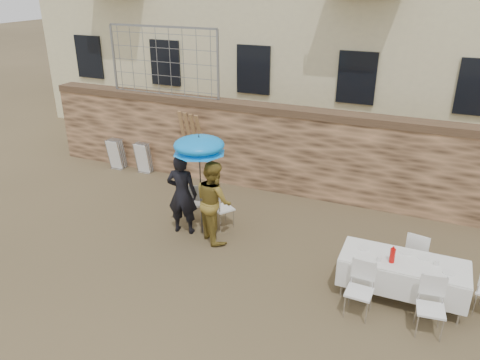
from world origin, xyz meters
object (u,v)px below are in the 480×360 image
at_px(table_chair_front_left, 359,291).
at_px(chair_stack_right, 145,157).
at_px(table_chair_front_right, 431,308).
at_px(soda_bottle, 392,256).
at_px(chair_stack_left, 119,152).
at_px(woman_dress, 214,201).
at_px(umbrella, 199,148).
at_px(table_chair_back, 418,254).
at_px(couple_chair_left, 195,202).
at_px(couple_chair_right, 223,207).
at_px(man_suit, 182,194).
at_px(banquet_table, 404,262).

xyz_separation_m(table_chair_front_left, chair_stack_right, (-6.73, 3.89, -0.02)).
height_order(table_chair_front_left, table_chair_front_right, same).
distance_m(soda_bottle, chair_stack_left, 8.69).
bearing_deg(chair_stack_left, woman_dress, -30.71).
distance_m(woman_dress, table_chair_front_right, 4.59).
bearing_deg(soda_bottle, table_chair_front_left, -123.69).
distance_m(umbrella, table_chair_back, 4.68).
bearing_deg(couple_chair_left, umbrella, 118.01).
bearing_deg(table_chair_back, table_chair_front_right, 111.49).
bearing_deg(couple_chair_left, table_chair_front_right, 146.48).
height_order(couple_chair_left, soda_bottle, soda_bottle).
distance_m(table_chair_front_left, chair_stack_left, 8.57).
xyz_separation_m(couple_chair_right, chair_stack_right, (-3.40, 2.04, -0.02)).
bearing_deg(table_chair_front_right, soda_bottle, 132.25).
bearing_deg(woman_dress, umbrella, 22.55).
xyz_separation_m(chair_stack_left, chair_stack_right, (0.90, 0.00, 0.00)).
bearing_deg(table_chair_back, soda_bottle, 77.70).
relative_size(man_suit, chair_stack_right, 1.98).
bearing_deg(couple_chair_left, table_chair_back, 162.75).
height_order(man_suit, soda_bottle, man_suit).
xyz_separation_m(umbrella, soda_bottle, (4.03, -0.81, -1.08)).
height_order(table_chair_front_right, chair_stack_left, table_chair_front_right).
distance_m(man_suit, couple_chair_right, 0.99).
xyz_separation_m(umbrella, couple_chair_right, (0.30, 0.45, -1.50)).
bearing_deg(table_chair_back, man_suit, 13.42).
xyz_separation_m(couple_chair_left, table_chair_front_right, (5.13, -1.86, 0.00)).
bearing_deg(table_chair_front_right, chair_stack_right, 146.43).
bearing_deg(banquet_table, couple_chair_right, 164.27).
bearing_deg(umbrella, table_chair_front_right, -16.56).
xyz_separation_m(couple_chair_left, couple_chair_right, (0.70, 0.00, 0.00)).
height_order(man_suit, banquet_table, man_suit).
distance_m(umbrella, chair_stack_right, 4.26).
height_order(man_suit, chair_stack_right, man_suit).
relative_size(umbrella, chair_stack_right, 2.28).
distance_m(umbrella, couple_chair_left, 1.62).
height_order(couple_chair_right, soda_bottle, soda_bottle).
bearing_deg(umbrella, woman_dress, -15.95).
height_order(umbrella, soda_bottle, umbrella).
bearing_deg(banquet_table, table_chair_front_left, -128.66).
bearing_deg(man_suit, umbrella, -175.19).
height_order(woman_dress, chair_stack_left, woman_dress).
distance_m(couple_chair_left, chair_stack_left, 4.14).
bearing_deg(chair_stack_right, table_chair_front_right, -26.42).
distance_m(table_chair_front_left, table_chair_front_right, 1.10).
bearing_deg(man_suit, table_chair_back, 173.66).
height_order(banquet_table, table_chair_front_left, table_chair_front_left).
xyz_separation_m(banquet_table, table_chair_front_right, (0.50, -0.75, -0.25)).
relative_size(soda_bottle, chair_stack_right, 0.28).
relative_size(man_suit, couple_chair_right, 1.90).
bearing_deg(chair_stack_right, couple_chair_left, -36.98).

